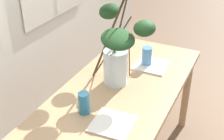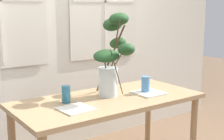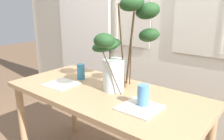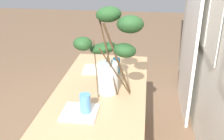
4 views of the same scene
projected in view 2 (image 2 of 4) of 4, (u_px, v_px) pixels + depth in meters
back_wall_with_windows at (55, 17)px, 3.37m from camera, size 4.71×0.14×2.84m
dining_table at (109, 109)px, 2.73m from camera, size 1.59×0.74×0.77m
vase_with_branches at (112, 54)px, 2.78m from camera, size 0.53×0.57×0.73m
drinking_glass_blue_left at (66, 94)px, 2.57m from camera, size 0.07×0.07×0.14m
drinking_glass_blue_right at (146, 85)px, 2.88m from camera, size 0.08×0.08×0.15m
plate_square_left at (76, 109)px, 2.40m from camera, size 0.25×0.25×0.01m
plate_square_right at (149, 93)px, 2.86m from camera, size 0.25×0.25×0.01m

